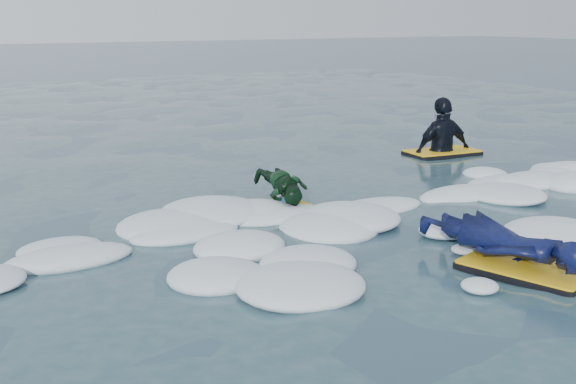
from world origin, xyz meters
The scene contains 5 objects.
ground centered at (0.00, 0.00, 0.00)m, with size 120.00×120.00×0.00m, color #1B2A42.
foam_band centered at (0.00, 1.03, 0.00)m, with size 12.00×3.10×0.30m, color white, non-canonical shape.
prone_woman_unit centered at (1.04, -0.87, 0.22)m, with size 0.91×1.73×0.43m.
prone_child_unit centered at (0.42, 2.05, 0.22)m, with size 0.79×1.19×0.42m.
waiting_rider_unit centered at (4.25, 3.57, 0.05)m, with size 1.26×0.78×1.81m.
Camera 1 is at (-3.75, -5.24, 2.21)m, focal length 45.00 mm.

